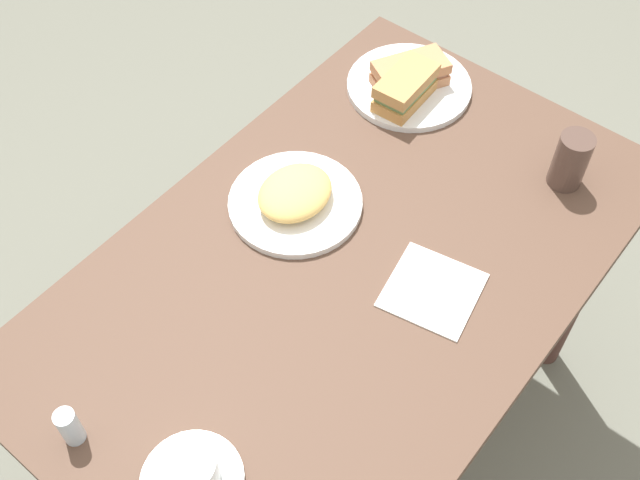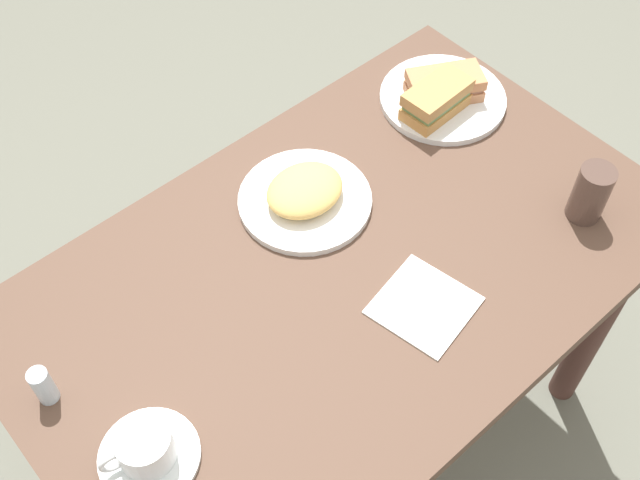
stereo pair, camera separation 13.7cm
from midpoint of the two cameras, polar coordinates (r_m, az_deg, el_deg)
The scene contains 12 objects.
ground_plane at distance 2.02m, azimuth 3.21°, elevation -13.92°, with size 6.00×6.00×0.00m, color #646559.
dining_table at distance 1.48m, azimuth 4.27°, elevation -4.68°, with size 1.18×0.73×0.73m.
sandwich_plate at distance 1.67m, azimuth 11.20°, elevation 9.85°, with size 0.26×0.26×0.01m, color silver.
sandwich_front at distance 1.65m, azimuth 11.38°, elevation 10.74°, with size 0.17×0.14×0.05m.
sandwich_back at distance 1.61m, azimuth 10.86°, elevation 9.78°, with size 0.14×0.08×0.06m.
coffee_saucer at distance 1.22m, azimuth -8.97°, elevation -15.40°, with size 0.15×0.15×0.01m, color silver.
coffee_cup at distance 1.19m, azimuth -9.29°, elevation -14.74°, with size 0.11×0.08×0.06m.
side_plate at distance 1.46m, azimuth 1.60°, elevation 2.71°, with size 0.25×0.25×0.01m, color white.
side_food_pile at distance 1.43m, azimuth 1.62°, elevation 3.44°, with size 0.15×0.12×0.04m, color #DCB05D.
napkin at distance 1.35m, azimuth 10.41°, elevation -4.87°, with size 0.15×0.15×0.00m, color white.
salt_shaker at distance 1.27m, azimuth -16.41°, elevation -10.28°, with size 0.03×0.03×0.07m, color silver.
drinking_glass at distance 1.51m, azimuth 21.44°, elevation 3.00°, with size 0.06×0.06×0.11m, color #4D3A32.
Camera 2 is at (-0.55, -0.57, 1.86)m, focal length 44.37 mm.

